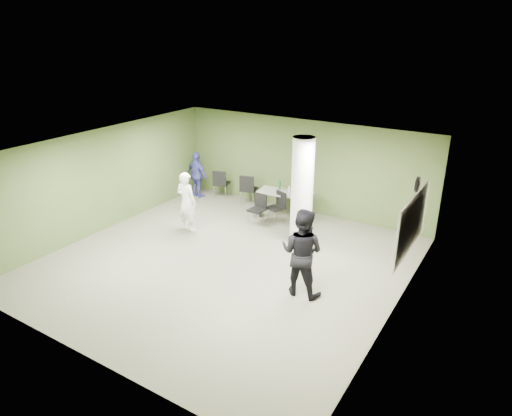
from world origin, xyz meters
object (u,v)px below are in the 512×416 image
Objects in this scene: chair_back_left at (221,182)px; man_black at (302,252)px; woman_white at (187,202)px; folding_table at (285,194)px; man_blue at (197,175)px.

man_black reaches higher than chair_back_left.
folding_table is at bearing -128.64° from woman_white.
man_black is at bearing 158.95° from man_blue.
man_blue is (-3.21, -0.07, 0.06)m from folding_table.
chair_back_left is 0.49× the size of man_black.
man_blue is (-0.69, -0.34, 0.21)m from chair_back_left.
folding_table is at bearing -167.75° from man_blue.
man_black is at bearing -65.85° from folding_table.
woman_white is at bearing -19.49° from man_black.
folding_table is 1.78× the size of chair_back_left.
woman_white is 4.28m from man_black.
folding_table is at bearing 156.17° from chair_back_left.
chair_back_left is 0.80m from man_blue.
woman_white is at bearing 133.46° from man_blue.
folding_table is 2.92m from woman_white.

